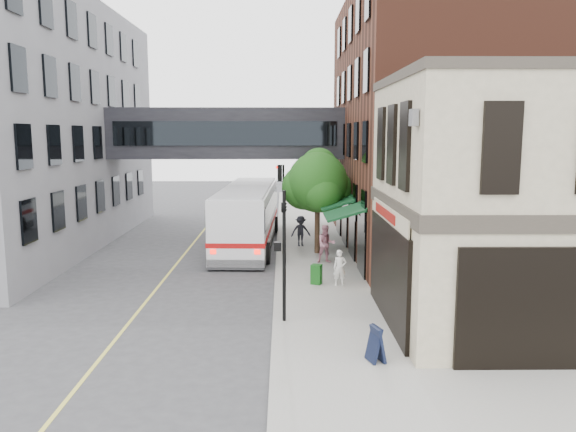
{
  "coord_description": "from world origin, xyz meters",
  "views": [
    {
      "loc": [
        0.35,
        -16.54,
        6.55
      ],
      "look_at": [
        0.56,
        5.31,
        3.29
      ],
      "focal_mm": 35.0,
      "sensor_mm": 36.0,
      "label": 1
    }
  ],
  "objects_px": {
    "bus": "(248,213)",
    "pedestrian_c": "(301,231)",
    "pedestrian_a": "(340,268)",
    "newspaper_box": "(316,274)",
    "sandwich_board": "(376,344)",
    "pedestrian_b": "(326,244)"
  },
  "relations": [
    {
      "from": "bus",
      "to": "pedestrian_b",
      "type": "xyz_separation_m",
      "value": [
        4.16,
        -5.01,
        -0.82
      ]
    },
    {
      "from": "bus",
      "to": "pedestrian_c",
      "type": "relative_size",
      "value": 7.4
    },
    {
      "from": "pedestrian_b",
      "to": "pedestrian_a",
      "type": "bearing_deg",
      "value": -93.64
    },
    {
      "from": "pedestrian_c",
      "to": "sandwich_board",
      "type": "xyz_separation_m",
      "value": [
        1.59,
        -16.35,
        -0.35
      ]
    },
    {
      "from": "bus",
      "to": "pedestrian_b",
      "type": "distance_m",
      "value": 6.56
    },
    {
      "from": "pedestrian_c",
      "to": "newspaper_box",
      "type": "xyz_separation_m",
      "value": [
        0.41,
        -8.14,
        -0.44
      ]
    },
    {
      "from": "pedestrian_c",
      "to": "newspaper_box",
      "type": "distance_m",
      "value": 8.16
    },
    {
      "from": "pedestrian_a",
      "to": "newspaper_box",
      "type": "xyz_separation_m",
      "value": [
        -0.97,
        0.25,
        -0.34
      ]
    },
    {
      "from": "newspaper_box",
      "to": "pedestrian_a",
      "type": "bearing_deg",
      "value": 7.62
    },
    {
      "from": "pedestrian_c",
      "to": "sandwich_board",
      "type": "distance_m",
      "value": 16.43
    },
    {
      "from": "pedestrian_a",
      "to": "pedestrian_b",
      "type": "xyz_separation_m",
      "value": [
        -0.25,
        4.21,
        0.18
      ]
    },
    {
      "from": "newspaper_box",
      "to": "pedestrian_b",
      "type": "bearing_deg",
      "value": 101.65
    },
    {
      "from": "pedestrian_c",
      "to": "bus",
      "type": "bearing_deg",
      "value": 153.75
    },
    {
      "from": "pedestrian_c",
      "to": "pedestrian_b",
      "type": "bearing_deg",
      "value": -85.82
    },
    {
      "from": "bus",
      "to": "pedestrian_c",
      "type": "height_order",
      "value": "bus"
    },
    {
      "from": "newspaper_box",
      "to": "sandwich_board",
      "type": "relative_size",
      "value": 0.82
    },
    {
      "from": "pedestrian_a",
      "to": "sandwich_board",
      "type": "bearing_deg",
      "value": -91.37
    },
    {
      "from": "bus",
      "to": "newspaper_box",
      "type": "distance_m",
      "value": 9.71
    },
    {
      "from": "newspaper_box",
      "to": "sandwich_board",
      "type": "bearing_deg",
      "value": -59.94
    },
    {
      "from": "bus",
      "to": "pedestrian_b",
      "type": "bearing_deg",
      "value": -50.26
    },
    {
      "from": "bus",
      "to": "sandwich_board",
      "type": "bearing_deg",
      "value": -74.91
    },
    {
      "from": "bus",
      "to": "pedestrian_a",
      "type": "height_order",
      "value": "bus"
    }
  ]
}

